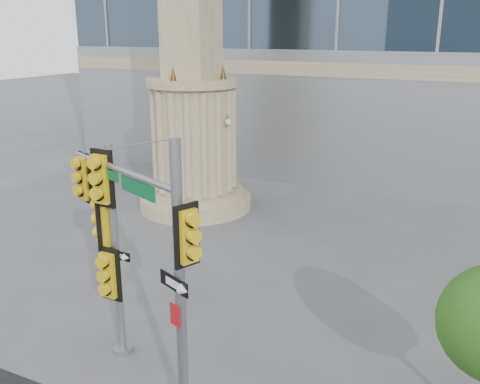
% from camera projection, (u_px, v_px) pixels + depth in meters
% --- Properties ---
extents(ground, '(120.00, 120.00, 0.00)m').
position_uv_depth(ground, '(222.00, 370.00, 11.17)').
color(ground, '#545456').
rests_on(ground, ground).
extents(monument, '(4.40, 4.40, 16.60)m').
position_uv_depth(monument, '(192.00, 66.00, 19.82)').
color(monument, tan).
rests_on(monument, ground).
extents(main_signal_pole, '(3.80, 1.87, 5.19)m').
position_uv_depth(main_signal_pole, '(149.00, 239.00, 9.62)').
color(main_signal_pole, slate).
rests_on(main_signal_pole, ground).
extents(secondary_signal_pole, '(0.80, 0.61, 4.68)m').
position_uv_depth(secondary_signal_pole, '(109.00, 237.00, 10.96)').
color(secondary_signal_pole, slate).
rests_on(secondary_signal_pole, ground).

